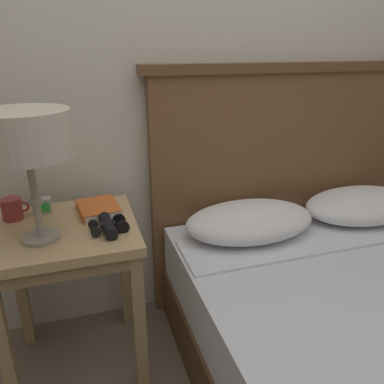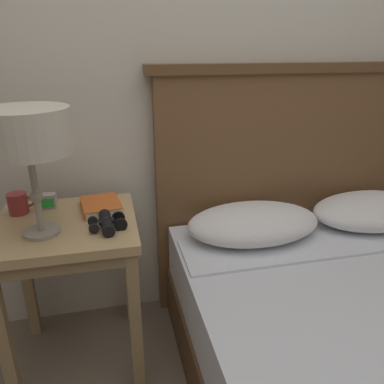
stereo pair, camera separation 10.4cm
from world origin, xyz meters
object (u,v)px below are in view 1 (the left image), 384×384
at_px(binoculars_pair, 108,226).
at_px(nightstand, 67,250).
at_px(book_on_nightstand, 98,209).
at_px(table_lamp, 25,137).
at_px(coffee_mug, 12,209).
at_px(alarm_clock, 42,205).

bearing_deg(binoculars_pair, nightstand, 150.06).
xyz_separation_m(book_on_nightstand, binoculars_pair, (0.02, -0.18, 0.01)).
bearing_deg(table_lamp, nightstand, 46.61).
relative_size(nightstand, binoculars_pair, 4.12).
bearing_deg(coffee_mug, nightstand, -34.13).
xyz_separation_m(table_lamp, coffee_mug, (-0.11, 0.20, -0.32)).
xyz_separation_m(book_on_nightstand, alarm_clock, (-0.21, 0.07, 0.01)).
xyz_separation_m(nightstand, table_lamp, (-0.07, -0.08, 0.46)).
xyz_separation_m(nightstand, coffee_mug, (-0.19, 0.13, 0.14)).
relative_size(nightstand, coffee_mug, 6.49).
height_order(binoculars_pair, alarm_clock, alarm_clock).
bearing_deg(nightstand, coffee_mug, 145.87).
bearing_deg(coffee_mug, table_lamp, -61.07).
distance_m(book_on_nightstand, coffee_mug, 0.32).
bearing_deg(nightstand, binoculars_pair, -29.94).
bearing_deg(table_lamp, binoculars_pair, -3.02).
bearing_deg(binoculars_pair, alarm_clock, 133.77).
relative_size(coffee_mug, alarm_clock, 1.47).
height_order(binoculars_pair, coffee_mug, coffee_mug).
distance_m(nightstand, table_lamp, 0.47).
bearing_deg(table_lamp, book_on_nightstand, 39.30).
xyz_separation_m(nightstand, binoculars_pair, (0.16, -0.09, 0.12)).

